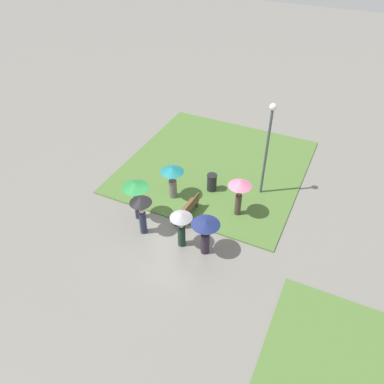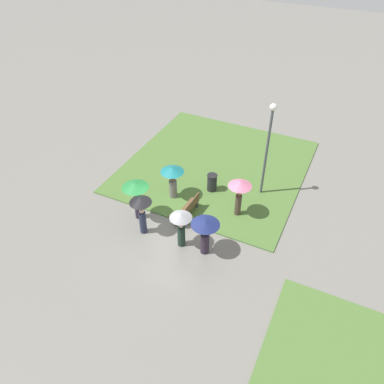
{
  "view_description": "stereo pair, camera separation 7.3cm",
  "coord_description": "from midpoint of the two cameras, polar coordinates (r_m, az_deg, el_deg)",
  "views": [
    {
      "loc": [
        10.38,
        6.04,
        11.82
      ],
      "look_at": [
        -1.54,
        0.39,
        1.17
      ],
      "focal_mm": 35.0,
      "sensor_mm": 36.0,
      "label": 1
    },
    {
      "loc": [
        10.34,
        6.1,
        11.82
      ],
      "look_at": [
        -1.54,
        0.39,
        1.17
      ],
      "focal_mm": 35.0,
      "sensor_mm": 36.0,
      "label": 2
    }
  ],
  "objects": [
    {
      "name": "trash_bin",
      "position": [
        18.64,
        2.93,
        1.41
      ],
      "size": [
        0.52,
        0.52,
        0.96
      ],
      "color": "#232326",
      "rests_on": "ground_plane"
    },
    {
      "name": "lawn_patch_near",
      "position": [
        20.66,
        3.52,
        4.04
      ],
      "size": [
        9.63,
        9.26,
        0.06
      ],
      "color": "#4C7033",
      "rests_on": "ground_plane"
    },
    {
      "name": "crowd_person_teal",
      "position": [
        17.74,
        -3.13,
        2.45
      ],
      "size": [
        1.12,
        1.12,
        1.79
      ],
      "rotation": [
        0.0,
        0.0,
        3.27
      ],
      "color": "slate",
      "rests_on": "ground_plane"
    },
    {
      "name": "crowd_person_navy",
      "position": [
        15.02,
        1.94,
        -5.82
      ],
      "size": [
        1.17,
        1.17,
        1.75
      ],
      "rotation": [
        0.0,
        0.0,
        1.07
      ],
      "color": "#2D2333",
      "rests_on": "ground_plane"
    },
    {
      "name": "park_bench",
      "position": [
        17.11,
        -0.74,
        -2.66
      ],
      "size": [
        1.76,
        0.5,
        0.9
      ],
      "rotation": [
        0.0,
        0.0,
        -0.05
      ],
      "color": "brown",
      "rests_on": "ground_plane"
    },
    {
      "name": "crowd_person_black",
      "position": [
        15.89,
        -7.87,
        -2.33
      ],
      "size": [
        0.95,
        0.95,
        1.97
      ],
      "rotation": [
        0.0,
        0.0,
        0.87
      ],
      "color": "#282D47",
      "rests_on": "ground_plane"
    },
    {
      "name": "crowd_person_pink",
      "position": [
        16.69,
        7.15,
        0.51
      ],
      "size": [
        1.06,
        1.06,
        1.98
      ],
      "rotation": [
        0.0,
        0.0,
        5.74
      ],
      "color": "#47382D",
      "rests_on": "ground_plane"
    },
    {
      "name": "ground_plane",
      "position": [
        16.85,
        -3.58,
        -5.73
      ],
      "size": [
        90.0,
        90.0,
        0.0
      ],
      "primitive_type": "plane",
      "color": "slate"
    },
    {
      "name": "crowd_person_green",
      "position": [
        16.55,
        -8.71,
        0.29
      ],
      "size": [
        1.19,
        1.19,
        2.02
      ],
      "rotation": [
        0.0,
        0.0,
        1.95
      ],
      "color": "#2D2333",
      "rests_on": "ground_plane"
    },
    {
      "name": "lamp_post",
      "position": [
        17.34,
        11.41,
        7.8
      ],
      "size": [
        0.32,
        0.32,
        4.84
      ],
      "color": "#474C51",
      "rests_on": "ground_plane"
    },
    {
      "name": "crowd_person_grey",
      "position": [
        15.32,
        -1.78,
        -4.79
      ],
      "size": [
        0.93,
        0.93,
        1.77
      ],
      "rotation": [
        0.0,
        0.0,
        4.38
      ],
      "color": "#1E3328",
      "rests_on": "ground_plane"
    }
  ]
}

